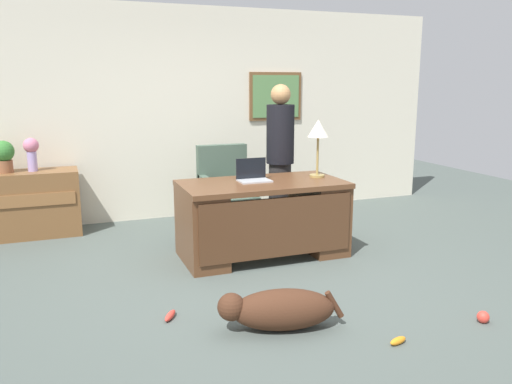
% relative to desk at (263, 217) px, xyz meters
% --- Properties ---
extents(ground_plane, '(12.00, 12.00, 0.00)m').
position_rel_desk_xyz_m(ground_plane, '(-0.21, -0.63, -0.41)').
color(ground_plane, '#4C5651').
extents(back_wall, '(7.00, 0.16, 2.70)m').
position_rel_desk_xyz_m(back_wall, '(-0.20, 1.97, 0.94)').
color(back_wall, beige).
rests_on(back_wall, ground_plane).
extents(desk, '(1.64, 0.85, 0.77)m').
position_rel_desk_xyz_m(desk, '(0.00, 0.00, 0.00)').
color(desk, brown).
rests_on(desk, ground_plane).
extents(credenza, '(1.57, 0.50, 0.76)m').
position_rel_desk_xyz_m(credenza, '(-2.49, 1.62, -0.04)').
color(credenza, brown).
rests_on(credenza, ground_plane).
extents(armchair, '(0.60, 0.59, 1.02)m').
position_rel_desk_xyz_m(armchair, '(-0.07, 1.00, 0.05)').
color(armchair, '#475B4C').
rests_on(armchair, ground_plane).
extents(person_standing, '(0.32, 0.32, 1.73)m').
position_rel_desk_xyz_m(person_standing, '(0.51, 0.75, 0.48)').
color(person_standing, '#262323').
rests_on(person_standing, ground_plane).
extents(dog_lying, '(0.90, 0.47, 0.30)m').
position_rel_desk_xyz_m(dog_lying, '(-0.50, -1.56, -0.26)').
color(dog_lying, '#472819').
rests_on(dog_lying, ground_plane).
extents(laptop, '(0.32, 0.22, 0.22)m').
position_rel_desk_xyz_m(laptop, '(-0.07, 0.11, 0.41)').
color(laptop, '#B2B5BA').
rests_on(laptop, desk).
extents(desk_lamp, '(0.22, 0.22, 0.60)m').
position_rel_desk_xyz_m(desk_lamp, '(0.64, 0.08, 0.83)').
color(desk_lamp, '#9E8447').
rests_on(desk_lamp, desk).
extents(vase_with_flowers, '(0.17, 0.17, 0.38)m').
position_rel_desk_xyz_m(vase_with_flowers, '(-2.18, 1.62, 0.58)').
color(vase_with_flowers, '#B199D7').
rests_on(vase_with_flowers, credenza).
extents(potted_plant, '(0.24, 0.24, 0.36)m').
position_rel_desk_xyz_m(potted_plant, '(-2.47, 1.62, 0.54)').
color(potted_plant, brown).
rests_on(potted_plant, credenza).
extents(dog_toy_ball, '(0.09, 0.09, 0.09)m').
position_rel_desk_xyz_m(dog_toy_ball, '(0.97, -2.00, -0.37)').
color(dog_toy_ball, '#E53F33').
rests_on(dog_toy_ball, ground_plane).
extents(dog_toy_bone, '(0.14, 0.18, 0.05)m').
position_rel_desk_xyz_m(dog_toy_bone, '(-1.19, -1.12, -0.39)').
color(dog_toy_bone, '#E53F33').
rests_on(dog_toy_bone, ground_plane).
extents(dog_toy_plush, '(0.15, 0.08, 0.05)m').
position_rel_desk_xyz_m(dog_toy_plush, '(0.18, -2.05, -0.39)').
color(dog_toy_plush, orange).
rests_on(dog_toy_plush, ground_plane).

